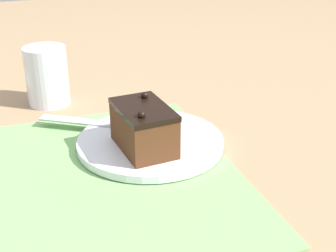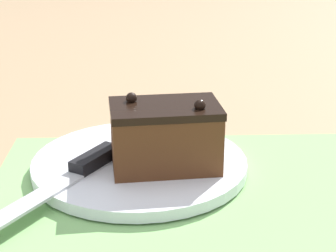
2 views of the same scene
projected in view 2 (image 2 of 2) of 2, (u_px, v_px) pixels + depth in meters
name	position (u px, v px, depth m)	size (l,w,h in m)	color
ground_plane	(210.00, 200.00, 0.57)	(3.00, 3.00, 0.00)	#9E7F5B
placemat_woven	(210.00, 199.00, 0.57)	(0.46, 0.34, 0.00)	#7AB266
cake_plate	(140.00, 164.00, 0.63)	(0.24, 0.24, 0.01)	white
chocolate_cake	(165.00, 136.00, 0.59)	(0.12, 0.08, 0.08)	#512D19
serving_knife	(75.00, 172.00, 0.58)	(0.13, 0.19, 0.01)	black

